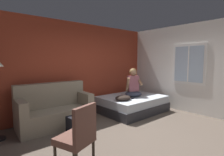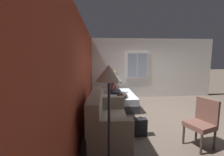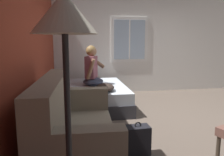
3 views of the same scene
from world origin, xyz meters
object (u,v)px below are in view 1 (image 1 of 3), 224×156
(couch, at_px, (54,110))
(side_chair, at_px, (78,135))
(cell_phone, at_px, (133,98))
(bed, at_px, (132,104))
(backpack, at_px, (73,126))
(person_seated, at_px, (133,85))
(throw_pillow, at_px, (123,98))

(couch, distance_m, side_chair, 1.98)
(couch, bearing_deg, cell_phone, -16.87)
(couch, xyz_separation_m, side_chair, (-0.44, -1.93, 0.14))
(side_chair, distance_m, cell_phone, 2.86)
(couch, relative_size, side_chair, 1.77)
(bed, bearing_deg, backpack, -169.60)
(couch, bearing_deg, side_chair, -102.75)
(couch, height_order, person_seated, person_seated)
(side_chair, bearing_deg, person_seated, 28.47)
(bed, height_order, throw_pillow, throw_pillow)
(person_seated, xyz_separation_m, throw_pillow, (-0.63, -0.20, -0.29))
(person_seated, bearing_deg, side_chair, -151.53)
(bed, relative_size, backpack, 4.26)
(bed, height_order, cell_phone, cell_phone)
(side_chair, bearing_deg, throw_pillow, 31.29)
(backpack, bearing_deg, side_chair, -114.58)
(couch, distance_m, throw_pillow, 1.85)
(side_chair, bearing_deg, couch, 77.25)
(couch, relative_size, person_seated, 1.98)
(throw_pillow, bearing_deg, side_chair, -148.71)
(couch, xyz_separation_m, backpack, (0.08, -0.79, -0.20))
(backpack, relative_size, throw_pillow, 0.95)
(person_seated, relative_size, backpack, 1.91)
(bed, xyz_separation_m, side_chair, (-2.78, -1.55, 0.30))
(couch, bearing_deg, person_seated, -9.67)
(bed, xyz_separation_m, backpack, (-2.26, -0.41, -0.04))
(side_chair, relative_size, cell_phone, 6.81)
(person_seated, height_order, throw_pillow, person_seated)
(backpack, xyz_separation_m, cell_phone, (2.03, 0.15, 0.29))
(person_seated, distance_m, throw_pillow, 0.72)
(bed, bearing_deg, side_chair, -150.84)
(couch, bearing_deg, bed, -9.20)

